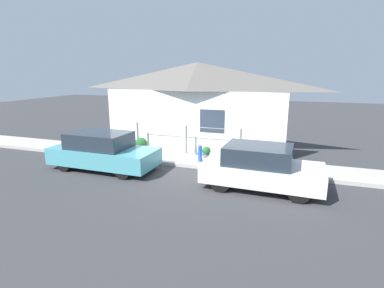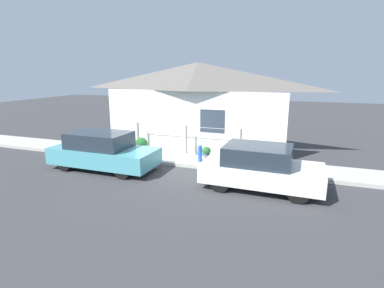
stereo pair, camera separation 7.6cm
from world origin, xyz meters
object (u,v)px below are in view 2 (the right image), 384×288
object	(u,v)px
fire_hydrant	(200,153)
potted_plant_corner	(264,156)
potted_plant_by_fence	(141,144)
car_left	(103,151)
potted_plant_near_hydrant	(206,152)
car_right	(260,167)

from	to	relation	value
fire_hydrant	potted_plant_corner	distance (m)	2.53
fire_hydrant	potted_plant_by_fence	xyz separation A→B (m)	(-2.91, 0.48, 0.01)
car_left	potted_plant_by_fence	distance (m)	2.23
car_left	potted_plant_corner	xyz separation A→B (m)	(5.84, 2.23, -0.23)
car_left	potted_plant_by_fence	xyz separation A→B (m)	(0.46, 2.17, -0.19)
fire_hydrant	potted_plant_near_hydrant	distance (m)	0.64
potted_plant_near_hydrant	potted_plant_corner	distance (m)	2.39
car_right	potted_plant_corner	size ratio (longest dim) A/B	6.27
car_left	car_right	world-z (taller)	car_left
potted_plant_near_hydrant	potted_plant_by_fence	distance (m)	3.00
fire_hydrant	potted_plant_near_hydrant	size ratio (longest dim) A/B	1.45
car_left	potted_plant_corner	world-z (taller)	car_left
potted_plant_near_hydrant	car_left	bearing A→B (deg)	-146.06
fire_hydrant	potted_plant_corner	xyz separation A→B (m)	(2.47, 0.53, -0.03)
fire_hydrant	potted_plant_near_hydrant	xyz separation A→B (m)	(0.08, 0.63, -0.11)
fire_hydrant	potted_plant_near_hydrant	bearing A→B (deg)	82.49
car_left	potted_plant_corner	bearing A→B (deg)	21.50
potted_plant_corner	potted_plant_by_fence	bearing A→B (deg)	-179.45
car_right	fire_hydrant	xyz separation A→B (m)	(-2.58, 1.70, -0.19)
car_left	potted_plant_near_hydrant	bearing A→B (deg)	34.58
fire_hydrant	car_right	bearing A→B (deg)	-33.32
fire_hydrant	potted_plant_corner	bearing A→B (deg)	12.08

